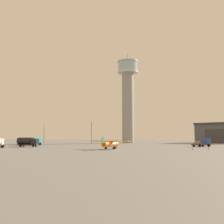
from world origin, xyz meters
TOP-DOWN VIEW (x-y plane):
  - ground_plane at (0.00, 0.00)m, footprint 400.00×400.00m
  - control_tower at (2.99, 64.61)m, footprint 10.32×10.32m
  - airplane_orange at (-1.70, 3.68)m, footprint 9.91×7.90m
  - truck_fuel_tanker_black at (-27.41, 16.28)m, footprint 6.32×3.32m
  - truck_box_teal at (-29.76, 29.15)m, footprint 3.30×6.34m
  - truck_box_yellow at (-37.38, 41.57)m, footprint 6.49×3.08m
  - truck_flatbed_blue at (25.69, 20.41)m, footprint 6.44×5.35m
  - light_post_east at (-34.46, 53.35)m, footprint 0.44×0.44m
  - light_post_north at (-11.67, 41.98)m, footprint 0.44×0.44m
  - traffic_cone_near_left at (22.46, 4.89)m, footprint 0.36×0.36m
  - traffic_cone_near_right at (18.09, 2.41)m, footprint 0.36×0.36m
  - traffic_cone_mid_apron at (-6.51, -3.97)m, footprint 0.36×0.36m

SIDE VIEW (x-z plane):
  - ground_plane at x=0.00m, z-range 0.00..0.00m
  - traffic_cone_near_right at x=18.09m, z-range 0.00..0.61m
  - traffic_cone_mid_apron at x=-6.51m, z-range 0.00..0.67m
  - traffic_cone_near_left at x=22.46m, z-range 0.00..0.72m
  - truck_flatbed_blue at x=25.69m, z-range -0.03..2.53m
  - airplane_orange at x=-1.70m, z-range -0.10..2.94m
  - truck_box_yellow at x=-37.38m, z-range 0.20..2.82m
  - truck_box_teal at x=-29.76m, z-range 0.19..2.95m
  - truck_fuel_tanker_black at x=-27.41m, z-range 0.17..3.00m
  - light_post_east at x=-34.46m, z-range 0.82..9.26m
  - light_post_north at x=-11.67m, z-range 0.84..10.10m
  - control_tower at x=2.99m, z-range 1.75..45.85m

